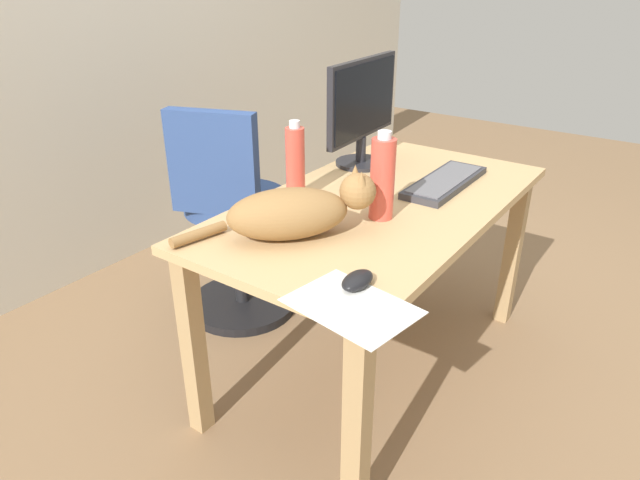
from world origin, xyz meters
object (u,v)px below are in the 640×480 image
monitor (363,109)px  computer_mouse (357,280)px  keyboard (445,182)px  office_chair (233,229)px  cat (295,211)px  water_bottle (382,178)px  spray_bottle (295,163)px

monitor → computer_mouse: (-0.82, -0.50, -0.21)m
monitor → keyboard: 0.43m
office_chair → cat: (-0.36, -0.62, 0.36)m
computer_mouse → water_bottle: bearing=22.3°
monitor → water_bottle: 0.54m
computer_mouse → spray_bottle: size_ratio=0.40×
spray_bottle → cat: bearing=-142.5°
keyboard → cat: bearing=164.2°
cat → computer_mouse: (-0.14, -0.31, -0.06)m
office_chair → cat: 0.80m
water_bottle → office_chair: bearing=83.2°
monitor → keyboard: bearing=-93.8°
office_chair → keyboard: bearing=-69.7°
keyboard → monitor: bearing=86.2°
office_chair → monitor: size_ratio=1.99×
cat → computer_mouse: size_ratio=4.36×
cat → spray_bottle: size_ratio=1.76×
keyboard → spray_bottle: 0.57m
office_chair → water_bottle: 0.87m
keyboard → computer_mouse: size_ratio=4.00×
office_chair → monitor: (0.32, -0.43, 0.51)m
spray_bottle → monitor: bearing=0.9°
office_chair → cat: office_chair is taller
cat → water_bottle: water_bottle is taller
monitor → keyboard: (-0.02, -0.38, -0.21)m
office_chair → computer_mouse: size_ratio=8.69×
keyboard → office_chair: bearing=110.3°
keyboard → computer_mouse: bearing=-171.4°
monitor → spray_bottle: bearing=-179.1°
monitor → computer_mouse: 0.98m
water_bottle → spray_bottle: 0.32m
monitor → water_bottle: bearing=-141.5°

